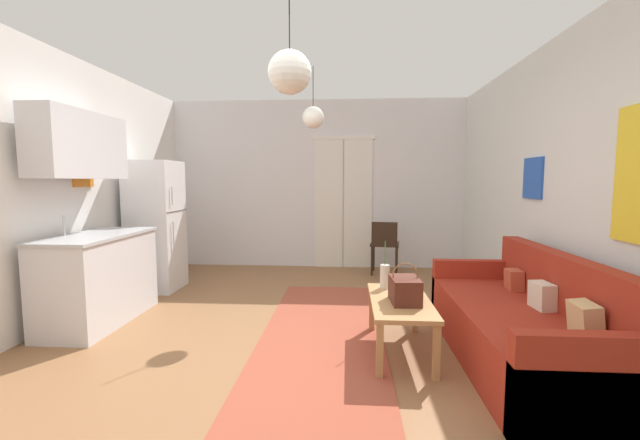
% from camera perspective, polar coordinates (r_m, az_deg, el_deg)
% --- Properties ---
extents(ground_plane, '(5.32, 7.61, 0.10)m').
position_cam_1_polar(ground_plane, '(3.47, -5.05, -19.61)').
color(ground_plane, '#8E603D').
extents(wall_back, '(4.92, 0.13, 2.72)m').
position_cam_1_polar(wall_back, '(6.67, -0.27, 4.96)').
color(wall_back, silver).
rests_on(wall_back, ground_plane).
extents(wall_right, '(0.12, 7.21, 2.72)m').
position_cam_1_polar(wall_right, '(3.64, 35.66, 3.50)').
color(wall_right, silver).
rests_on(wall_right, ground_plane).
extents(area_rug, '(1.11, 3.32, 0.01)m').
position_cam_1_polar(area_rug, '(3.88, 0.32, -15.85)').
color(area_rug, '#9E4733').
rests_on(area_rug, ground_plane).
extents(couch, '(0.85, 2.09, 0.86)m').
position_cam_1_polar(couch, '(3.63, 26.99, -13.45)').
color(couch, maroon).
rests_on(couch, ground_plane).
extents(coffee_table, '(0.48, 1.03, 0.45)m').
position_cam_1_polar(coffee_table, '(3.48, 11.21, -11.88)').
color(coffee_table, '#B27F4C').
rests_on(coffee_table, ground_plane).
extents(bamboo_vase, '(0.09, 0.09, 0.44)m').
position_cam_1_polar(bamboo_vase, '(3.76, 9.11, -7.85)').
color(bamboo_vase, beige).
rests_on(bamboo_vase, coffee_table).
extents(handbag, '(0.24, 0.33, 0.32)m').
position_cam_1_polar(handbag, '(3.36, 11.87, -9.59)').
color(handbag, '#512319').
rests_on(handbag, coffee_table).
extents(refrigerator, '(0.60, 0.62, 1.67)m').
position_cam_1_polar(refrigerator, '(5.67, -22.13, -0.76)').
color(refrigerator, white).
rests_on(refrigerator, ground_plane).
extents(kitchen_counter, '(0.60, 1.30, 2.09)m').
position_cam_1_polar(kitchen_counter, '(4.62, -29.28, -2.93)').
color(kitchen_counter, silver).
rests_on(kitchen_counter, ground_plane).
extents(accent_chair, '(0.47, 0.46, 0.81)m').
position_cam_1_polar(accent_chair, '(6.18, 9.10, -3.23)').
color(accent_chair, black).
rests_on(accent_chair, ground_plane).
extents(pendant_lamp_near, '(0.29, 0.29, 0.72)m').
position_cam_1_polar(pendant_lamp_near, '(2.84, -4.29, 20.07)').
color(pendant_lamp_near, black).
extents(pendant_lamp_far, '(0.25, 0.25, 0.70)m').
position_cam_1_polar(pendant_lamp_far, '(4.78, -0.98, 14.26)').
color(pendant_lamp_far, black).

